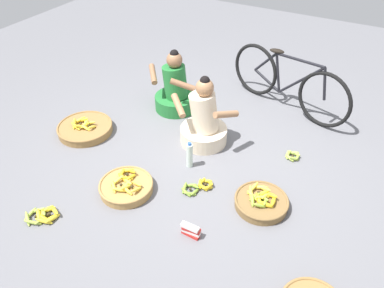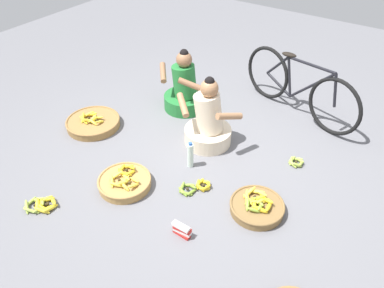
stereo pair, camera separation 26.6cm
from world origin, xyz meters
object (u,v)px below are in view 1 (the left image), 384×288
water_bottle (190,155)px  packet_carton_stack (191,230)px  vendor_woman_behind (175,91)px  loose_bananas_back_right (44,215)px  vendor_woman_front (204,122)px  loose_bananas_mid_right (292,156)px  bicycle_leaning (287,83)px  banana_basket_front_left (85,128)px  banana_basket_front_center (261,201)px  banana_basket_front_right (126,186)px  loose_bananas_back_center (199,187)px

water_bottle → packet_carton_stack: (0.44, -0.77, -0.08)m
vendor_woman_behind → loose_bananas_back_right: size_ratio=2.62×
vendor_woman_front → packet_carton_stack: vendor_woman_front is taller
water_bottle → loose_bananas_mid_right: bearing=35.6°
loose_bananas_back_right → bicycle_leaning: bearing=65.1°
loose_bananas_back_right → water_bottle: size_ratio=1.00×
vendor_woman_behind → loose_bananas_mid_right: (1.59, -0.24, -0.22)m
banana_basket_front_left → banana_basket_front_center: 2.20m
banana_basket_front_center → banana_basket_front_right: bearing=-160.2°
banana_basket_front_left → banana_basket_front_right: bearing=-28.6°
vendor_woman_front → banana_basket_front_center: bearing=-33.8°
banana_basket_front_right → packet_carton_stack: size_ratio=3.03×
bicycle_leaning → packet_carton_stack: bicycle_leaning is taller
bicycle_leaning → loose_bananas_back_center: bicycle_leaning is taller
bicycle_leaning → banana_basket_front_left: bearing=-138.8°
banana_basket_front_center → water_bottle: bearing=168.5°
loose_bananas_mid_right → water_bottle: size_ratio=0.59×
banana_basket_front_left → packet_carton_stack: size_ratio=3.68×
vendor_woman_behind → banana_basket_front_center: 1.88m
vendor_woman_front → loose_bananas_back_center: (0.31, -0.69, -0.24)m
bicycle_leaning → banana_basket_front_right: size_ratio=3.13×
vendor_woman_behind → banana_basket_front_right: size_ratio=1.52×
banana_basket_front_left → packet_carton_stack: (1.80, -0.71, 0.01)m
banana_basket_front_right → water_bottle: 0.71m
vendor_woman_behind → loose_bananas_back_center: bearing=-50.5°
bicycle_leaning → banana_basket_front_left: 2.49m
water_bottle → loose_bananas_back_center: bearing=-46.1°
vendor_woman_behind → banana_basket_front_center: vendor_woman_behind is taller
banana_basket_front_left → water_bottle: size_ratio=2.10×
banana_basket_front_center → loose_bananas_mid_right: bearing=86.4°
loose_bananas_back_center → water_bottle: bearing=133.9°
banana_basket_front_right → packet_carton_stack: (0.80, -0.17, 0.00)m
vendor_woman_behind → packet_carton_stack: (1.14, -1.66, -0.19)m
bicycle_leaning → loose_bananas_back_center: (-0.26, -1.82, -0.33)m
packet_carton_stack → banana_basket_front_center: bearing=56.1°
packet_carton_stack → vendor_woman_behind: bearing=124.4°
loose_bananas_back_right → vendor_woman_front: bearing=66.5°
loose_bananas_mid_right → packet_carton_stack: bearing=-107.8°
loose_bananas_back_right → loose_bananas_mid_right: size_ratio=1.70×
loose_bananas_back_right → packet_carton_stack: bearing=20.4°
loose_bananas_back_center → water_bottle: (-0.24, 0.25, 0.11)m
banana_basket_front_right → water_bottle: (0.36, 0.61, 0.09)m
bicycle_leaning → water_bottle: size_ratio=5.42×
vendor_woman_front → loose_bananas_mid_right: size_ratio=4.62×
loose_bananas_back_center → water_bottle: water_bottle is taller
vendor_woman_behind → loose_bananas_back_right: 2.13m
water_bottle → packet_carton_stack: water_bottle is taller
banana_basket_front_right → loose_bananas_back_right: size_ratio=1.72×
banana_basket_front_center → loose_bananas_back_right: size_ratio=1.65×
loose_bananas_back_right → banana_basket_front_center: bearing=32.9°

